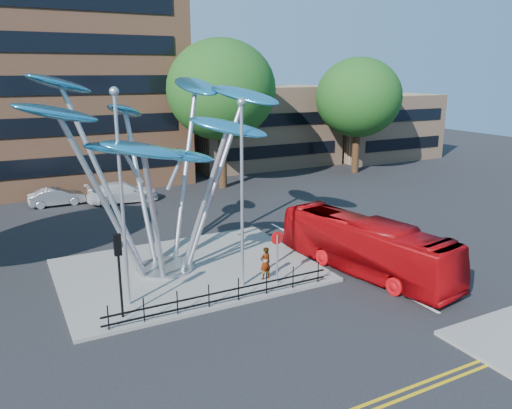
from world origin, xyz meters
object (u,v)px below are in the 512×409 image
traffic_light_island (118,258)px  no_entry_sign_island (277,248)px  pedestrian (265,263)px  parked_car_mid (57,197)px  leaf_sculpture (156,131)px  parked_car_right (123,192)px  street_lamp_left (121,181)px  red_bus (366,246)px  tree_far (358,98)px  street_lamp_right (242,178)px  tree_right (221,90)px

traffic_light_island → no_entry_sign_island: bearing=0.1°
pedestrian → parked_car_mid: (-6.88, 19.09, -0.28)m
leaf_sculpture → parked_car_mid: bearing=101.1°
no_entry_sign_island → parked_car_right: bearing=98.1°
street_lamp_left → no_entry_sign_island: 7.47m
pedestrian → parked_car_mid: 20.29m
leaf_sculpture → street_lamp_left: bearing=-127.4°
street_lamp_left → traffic_light_island: bearing=-116.6°
leaf_sculpture → red_bus: leaf_sculpture is taller
tree_far → traffic_light_island: size_ratio=3.16×
tree_far → pedestrian: tree_far is taller
tree_far → parked_car_right: size_ratio=2.07×
traffic_light_island → no_entry_sign_island: 7.05m
street_lamp_right → red_bus: street_lamp_right is taller
tree_right → pedestrian: bearing=-108.3°
tree_far → red_bus: size_ratio=1.12×
no_entry_sign_island → red_bus: bearing=-7.2°
no_entry_sign_island → tree_far: bearing=44.3°
no_entry_sign_island → red_bus: 4.66m
no_entry_sign_island → parked_car_mid: (-7.12, 19.73, -1.17)m
street_lamp_right → parked_car_right: bearing=93.6°
tree_right → red_bus: tree_right is taller
parked_car_right → leaf_sculpture: bearing=173.7°
red_bus → parked_car_mid: size_ratio=2.47×
tree_far → leaf_sculpture: tree_far is taller
tree_right → pedestrian: tree_right is taller
leaf_sculpture → tree_far: bearing=32.5°
leaf_sculpture → street_lamp_right: bearing=-55.1°
street_lamp_left → pedestrian: 7.67m
tree_right → parked_car_mid: bearing=178.9°
street_lamp_left → tree_right: bearing=56.0°
leaf_sculpture → pedestrian: 7.90m
parked_car_mid → parked_car_right: parked_car_right is taller
leaf_sculpture → street_lamp_right: (2.57, -3.68, -1.78)m
no_entry_sign_island → parked_car_mid: size_ratio=0.63×
street_lamp_left → pedestrian: street_lamp_left is taller
parked_car_mid → traffic_light_island: bearing=-179.7°
street_lamp_right → parked_car_right: street_lamp_right is taller
parked_car_mid → parked_car_right: bearing=-106.4°
pedestrian → parked_car_right: 17.93m
tree_far → traffic_light_island: (-27.00, -19.50, -4.49)m
parked_car_right → red_bus: bearing=-159.7°
street_lamp_right → traffic_light_island: size_ratio=2.42×
tree_right → street_lamp_left: 22.49m
traffic_light_island → red_bus: 11.68m
red_bus → parked_car_right: red_bus is taller
pedestrian → parked_car_right: (-2.38, 17.77, -0.17)m
tree_far → street_lamp_left: (-26.50, -18.50, -1.75)m
street_lamp_right → red_bus: 7.24m
tree_far → no_entry_sign_island: tree_far is taller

